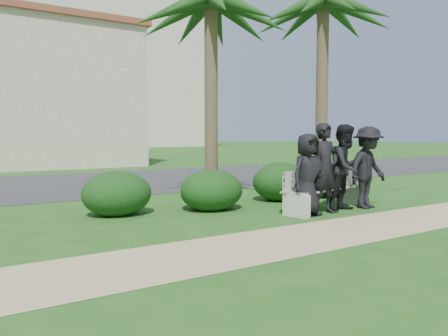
% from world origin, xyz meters
% --- Properties ---
extents(ground, '(160.00, 160.00, 0.00)m').
position_xyz_m(ground, '(0.00, 0.00, 0.00)').
color(ground, '#215117').
rests_on(ground, ground).
extents(footpath, '(30.00, 1.60, 0.01)m').
position_xyz_m(footpath, '(0.00, -1.80, 0.00)').
color(footpath, tan).
rests_on(footpath, ground).
extents(asphalt_street, '(160.00, 8.00, 0.01)m').
position_xyz_m(asphalt_street, '(0.00, 8.00, 0.00)').
color(asphalt_street, '#2D2D30').
rests_on(asphalt_street, ground).
extents(stucco_bldg_right, '(8.40, 8.40, 7.30)m').
position_xyz_m(stucco_bldg_right, '(-1.00, 18.00, 3.66)').
color(stucco_bldg_right, '#C0AD90').
rests_on(stucco_bldg_right, ground).
extents(hotel_tower, '(26.00, 18.00, 37.30)m').
position_xyz_m(hotel_tower, '(14.00, 55.00, 13.41)').
color(hotel_tower, beige).
rests_on(hotel_tower, ground).
extents(park_bench, '(2.53, 1.04, 0.85)m').
position_xyz_m(park_bench, '(1.14, -0.16, 0.38)').
color(park_bench, '#A49B89').
rests_on(park_bench, ground).
extents(man_a, '(0.84, 0.59, 1.63)m').
position_xyz_m(man_a, '(0.31, -0.45, 0.82)').
color(man_a, black).
rests_on(man_a, ground).
extents(man_b, '(0.70, 0.49, 1.84)m').
position_xyz_m(man_b, '(0.78, -0.46, 0.92)').
color(man_b, black).
rests_on(man_b, ground).
extents(man_c, '(1.01, 0.86, 1.82)m').
position_xyz_m(man_c, '(1.39, -0.45, 0.91)').
color(man_c, black).
rests_on(man_c, ground).
extents(man_d, '(1.22, 0.79, 1.78)m').
position_xyz_m(man_d, '(2.03, -0.50, 0.89)').
color(man_d, black).
rests_on(man_d, ground).
extents(hedge_a, '(1.40, 1.16, 0.91)m').
position_xyz_m(hedge_a, '(-2.86, 1.64, 0.46)').
color(hedge_a, '#10340E').
rests_on(hedge_a, ground).
extents(hedge_b, '(1.39, 1.15, 0.90)m').
position_xyz_m(hedge_b, '(-0.96, 1.13, 0.45)').
color(hedge_b, '#10340E').
rests_on(hedge_b, ground).
extents(hedge_c, '(1.20, 0.99, 0.78)m').
position_xyz_m(hedge_c, '(-0.95, 1.34, 0.39)').
color(hedge_c, '#10340E').
rests_on(hedge_c, ground).
extents(hedge_d, '(1.48, 1.22, 0.97)m').
position_xyz_m(hedge_d, '(1.21, 1.42, 0.48)').
color(hedge_d, '#10340E').
rests_on(hedge_d, ground).
extents(hedge_f, '(1.34, 1.11, 0.88)m').
position_xyz_m(hedge_f, '(2.58, 1.26, 0.44)').
color(hedge_f, '#10340E').
rests_on(hedge_f, ground).
extents(palm_left, '(3.00, 3.00, 5.69)m').
position_xyz_m(palm_left, '(-0.30, 2.25, 4.72)').
color(palm_left, brown).
rests_on(palm_left, ground).
extents(palm_right, '(3.00, 3.00, 6.07)m').
position_xyz_m(palm_right, '(2.93, 1.81, 5.09)').
color(palm_right, brown).
rests_on(palm_right, ground).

